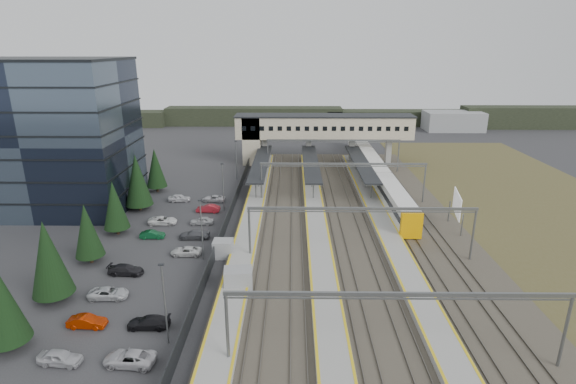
{
  "coord_description": "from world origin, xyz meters",
  "views": [
    {
      "loc": [
        3.43,
        -59.91,
        26.07
      ],
      "look_at": [
        2.66,
        7.7,
        4.0
      ],
      "focal_mm": 28.0,
      "sensor_mm": 36.0,
      "label": 1
    }
  ],
  "objects_px": {
    "office_building": "(51,135)",
    "billboard": "(457,205)",
    "train": "(374,168)",
    "relay_cabin_near": "(238,280)",
    "footbridge": "(312,129)",
    "relay_cabin_far": "(223,249)"
  },
  "relations": [
    {
      "from": "office_building",
      "to": "relay_cabin_near",
      "type": "bearing_deg",
      "value": -39.54
    },
    {
      "from": "train",
      "to": "billboard",
      "type": "height_order",
      "value": "billboard"
    },
    {
      "from": "office_building",
      "to": "relay_cabin_far",
      "type": "distance_m",
      "value": 37.69
    },
    {
      "from": "train",
      "to": "billboard",
      "type": "relative_size",
      "value": 9.74
    },
    {
      "from": "office_building",
      "to": "billboard",
      "type": "relative_size",
      "value": 3.75
    },
    {
      "from": "relay_cabin_near",
      "to": "billboard",
      "type": "xyz_separation_m",
      "value": [
        30.13,
        17.82,
        2.57
      ]
    },
    {
      "from": "office_building",
      "to": "train",
      "type": "distance_m",
      "value": 59.47
    },
    {
      "from": "office_building",
      "to": "billboard",
      "type": "xyz_separation_m",
      "value": [
        63.51,
        -9.74,
        -8.33
      ]
    },
    {
      "from": "footbridge",
      "to": "billboard",
      "type": "distance_m",
      "value": 44.59
    },
    {
      "from": "office_building",
      "to": "train",
      "type": "relative_size",
      "value": 0.39
    },
    {
      "from": "train",
      "to": "billboard",
      "type": "bearing_deg",
      "value": -74.48
    },
    {
      "from": "office_building",
      "to": "billboard",
      "type": "bearing_deg",
      "value": -8.72
    },
    {
      "from": "billboard",
      "to": "relay_cabin_near",
      "type": "bearing_deg",
      "value": -149.39
    },
    {
      "from": "relay_cabin_far",
      "to": "train",
      "type": "relative_size",
      "value": 0.04
    },
    {
      "from": "office_building",
      "to": "relay_cabin_far",
      "type": "height_order",
      "value": "office_building"
    },
    {
      "from": "relay_cabin_near",
      "to": "office_building",
      "type": "bearing_deg",
      "value": 140.46
    },
    {
      "from": "relay_cabin_near",
      "to": "relay_cabin_far",
      "type": "height_order",
      "value": "relay_cabin_near"
    },
    {
      "from": "relay_cabin_near",
      "to": "footbridge",
      "type": "relative_size",
      "value": 0.08
    },
    {
      "from": "train",
      "to": "billboard",
      "type": "xyz_separation_m",
      "value": [
        7.51,
        -27.05,
        1.7
      ]
    },
    {
      "from": "office_building",
      "to": "relay_cabin_near",
      "type": "relative_size",
      "value": 7.27
    },
    {
      "from": "office_building",
      "to": "relay_cabin_far",
      "type": "xyz_separation_m",
      "value": [
        30.46,
        -19.25,
        -11.04
      ]
    },
    {
      "from": "office_building",
      "to": "footbridge",
      "type": "distance_m",
      "value": 53.18
    }
  ]
}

